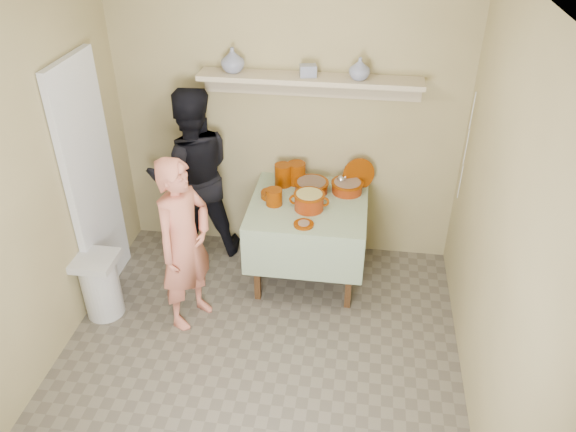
% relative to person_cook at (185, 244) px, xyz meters
% --- Properties ---
extents(ground, '(3.50, 3.50, 0.00)m').
position_rel_person_cook_xyz_m(ground, '(0.62, -0.60, -0.72)').
color(ground, '#635B4E').
rests_on(ground, ground).
extents(tile_panel, '(0.06, 0.70, 2.00)m').
position_rel_person_cook_xyz_m(tile_panel, '(-0.84, 0.35, 0.28)').
color(tile_panel, silver).
rests_on(tile_panel, ground).
extents(plate_stack_a, '(0.15, 0.15, 0.20)m').
position_rel_person_cook_xyz_m(plate_stack_a, '(0.61, 0.94, 0.14)').
color(plate_stack_a, '#662400').
rests_on(plate_stack_a, serving_table).
extents(plate_stack_b, '(0.16, 0.16, 0.19)m').
position_rel_person_cook_xyz_m(plate_stack_b, '(0.72, 0.99, 0.14)').
color(plate_stack_b, '#662400').
rests_on(plate_stack_b, serving_table).
extents(bowl_stack, '(0.14, 0.14, 0.14)m').
position_rel_person_cook_xyz_m(bowl_stack, '(0.59, 0.60, 0.11)').
color(bowl_stack, '#662400').
rests_on(bowl_stack, serving_table).
extents(empty_bowl, '(0.17, 0.17, 0.05)m').
position_rel_person_cook_xyz_m(empty_bowl, '(0.54, 0.72, 0.07)').
color(empty_bowl, '#662400').
rests_on(empty_bowl, serving_table).
extents(propped_lid, '(0.29, 0.18, 0.28)m').
position_rel_person_cook_xyz_m(propped_lid, '(1.26, 1.00, 0.16)').
color(propped_lid, '#662400').
rests_on(propped_lid, serving_table).
extents(vase_right, '(0.18, 0.18, 0.17)m').
position_rel_person_cook_xyz_m(vase_right, '(1.21, 1.00, 1.09)').
color(vase_right, navy).
rests_on(vase_right, wall_shelf).
extents(vase_left, '(0.27, 0.27, 0.20)m').
position_rel_person_cook_xyz_m(vase_left, '(0.19, 1.04, 1.10)').
color(vase_left, navy).
rests_on(vase_left, wall_shelf).
extents(ceramic_box, '(0.15, 0.12, 0.09)m').
position_rel_person_cook_xyz_m(ceramic_box, '(0.80, 1.01, 1.05)').
color(ceramic_box, navy).
rests_on(ceramic_box, wall_shelf).
extents(person_cook, '(0.53, 0.62, 1.44)m').
position_rel_person_cook_xyz_m(person_cook, '(0.00, 0.00, 0.00)').
color(person_cook, '#D07059').
rests_on(person_cook, ground).
extents(person_helper, '(0.97, 0.88, 1.62)m').
position_rel_person_cook_xyz_m(person_helper, '(-0.19, 0.90, 0.09)').
color(person_helper, black).
rests_on(person_helper, ground).
extents(room_shell, '(3.04, 3.54, 2.62)m').
position_rel_person_cook_xyz_m(room_shell, '(0.62, -0.60, 0.89)').
color(room_shell, tan).
rests_on(room_shell, ground).
extents(serving_table, '(0.97, 0.97, 0.76)m').
position_rel_person_cook_xyz_m(serving_table, '(0.87, 0.68, -0.08)').
color(serving_table, '#4C2D16').
rests_on(serving_table, ground).
extents(cazuela_meat_a, '(0.30, 0.30, 0.10)m').
position_rel_person_cook_xyz_m(cazuela_meat_a, '(0.87, 0.86, 0.10)').
color(cazuela_meat_a, '#691B05').
rests_on(cazuela_meat_a, serving_table).
extents(cazuela_meat_b, '(0.28, 0.28, 0.10)m').
position_rel_person_cook_xyz_m(cazuela_meat_b, '(1.17, 0.89, 0.10)').
color(cazuela_meat_b, '#691B05').
rests_on(cazuela_meat_b, serving_table).
extents(ladle, '(0.08, 0.26, 0.19)m').
position_rel_person_cook_xyz_m(ladle, '(1.12, 0.91, 0.15)').
color(ladle, silver).
rests_on(ladle, cazuela_meat_b).
extents(cazuela_rice, '(0.33, 0.25, 0.14)m').
position_rel_person_cook_xyz_m(cazuela_rice, '(0.88, 0.57, 0.13)').
color(cazuela_rice, '#691B05').
rests_on(cazuela_rice, serving_table).
extents(front_plate, '(0.16, 0.16, 0.03)m').
position_rel_person_cook_xyz_m(front_plate, '(0.87, 0.32, 0.05)').
color(front_plate, '#662400').
rests_on(front_plate, serving_table).
extents(wall_shelf, '(1.80, 0.25, 0.21)m').
position_rel_person_cook_xyz_m(wall_shelf, '(0.82, 1.05, 0.96)').
color(wall_shelf, '#BDAB8C').
rests_on(wall_shelf, room_shell).
extents(trash_bin, '(0.32, 0.32, 0.56)m').
position_rel_person_cook_xyz_m(trash_bin, '(-0.73, -0.06, -0.43)').
color(trash_bin, silver).
rests_on(trash_bin, ground).
extents(electrical_cord, '(0.01, 0.05, 0.90)m').
position_rel_person_cook_xyz_m(electrical_cord, '(2.09, 0.88, 0.53)').
color(electrical_cord, silver).
rests_on(electrical_cord, wall_shelf).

